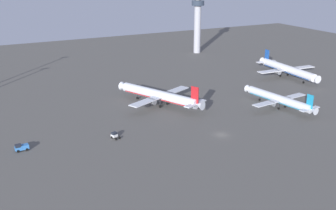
{
  "coord_description": "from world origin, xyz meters",
  "views": [
    {
      "loc": [
        -75.53,
        -107.68,
        55.58
      ],
      "look_at": [
        -7.26,
        25.96,
        4.0
      ],
      "focal_mm": 44.12,
      "sensor_mm": 36.0,
      "label": 1
    }
  ],
  "objects_px": {
    "airplane_terminal_side": "(279,99)",
    "airplane_taxiway_distant": "(287,69)",
    "airplane_far_stand": "(160,95)",
    "control_tower": "(198,18)",
    "pushback_tug": "(115,135)",
    "maintenance_van": "(21,147)"
  },
  "relations": [
    {
      "from": "airplane_terminal_side",
      "to": "maintenance_van",
      "type": "bearing_deg",
      "value": 170.07
    },
    {
      "from": "control_tower",
      "to": "airplane_taxiway_distant",
      "type": "bearing_deg",
      "value": -82.93
    },
    {
      "from": "airplane_terminal_side",
      "to": "maintenance_van",
      "type": "height_order",
      "value": "airplane_terminal_side"
    },
    {
      "from": "airplane_far_stand",
      "to": "pushback_tug",
      "type": "height_order",
      "value": "airplane_far_stand"
    },
    {
      "from": "airplane_far_stand",
      "to": "maintenance_van",
      "type": "xyz_separation_m",
      "value": [
        -57.8,
        -19.77,
        -3.04
      ]
    },
    {
      "from": "maintenance_van",
      "to": "pushback_tug",
      "type": "bearing_deg",
      "value": -99.18
    },
    {
      "from": "control_tower",
      "to": "airplane_terminal_side",
      "type": "bearing_deg",
      "value": -103.67
    },
    {
      "from": "airplane_terminal_side",
      "to": "airplane_taxiway_distant",
      "type": "relative_size",
      "value": 0.83
    },
    {
      "from": "pushback_tug",
      "to": "airplane_far_stand",
      "type": "bearing_deg",
      "value": 21.37
    },
    {
      "from": "airplane_taxiway_distant",
      "to": "airplane_terminal_side",
      "type": "bearing_deg",
      "value": 47.22
    },
    {
      "from": "airplane_taxiway_distant",
      "to": "pushback_tug",
      "type": "bearing_deg",
      "value": 20.81
    },
    {
      "from": "control_tower",
      "to": "maintenance_van",
      "type": "xyz_separation_m",
      "value": [
        -126.21,
        -104.45,
        -21.17
      ]
    },
    {
      "from": "control_tower",
      "to": "airplane_far_stand",
      "type": "relative_size",
      "value": 0.94
    },
    {
      "from": "airplane_terminal_side",
      "to": "airplane_taxiway_distant",
      "type": "xyz_separation_m",
      "value": [
        35.83,
        34.66,
        0.71
      ]
    },
    {
      "from": "airplane_far_stand",
      "to": "control_tower",
      "type": "bearing_deg",
      "value": 26.9
    },
    {
      "from": "airplane_terminal_side",
      "to": "airplane_far_stand",
      "type": "distance_m",
      "value": 48.55
    },
    {
      "from": "airplane_taxiway_distant",
      "to": "pushback_tug",
      "type": "height_order",
      "value": "airplane_taxiway_distant"
    },
    {
      "from": "control_tower",
      "to": "airplane_terminal_side",
      "type": "distance_m",
      "value": 114.04
    },
    {
      "from": "airplane_taxiway_distant",
      "to": "maintenance_van",
      "type": "xyz_separation_m",
      "value": [
        -135.47,
        -29.83,
        -3.03
      ]
    },
    {
      "from": "airplane_taxiway_distant",
      "to": "maintenance_van",
      "type": "bearing_deg",
      "value": 15.59
    },
    {
      "from": "control_tower",
      "to": "airplane_far_stand",
      "type": "height_order",
      "value": "control_tower"
    },
    {
      "from": "airplane_terminal_side",
      "to": "pushback_tug",
      "type": "bearing_deg",
      "value": 172.1
    }
  ]
}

